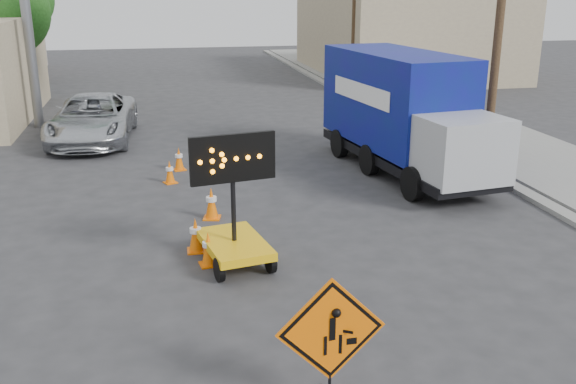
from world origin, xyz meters
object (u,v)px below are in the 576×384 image
object	(u,v)px
arrow_board	(234,235)
box_truck	(404,120)
construction_sign	(331,343)
pickup_truck	(93,119)

from	to	relation	value
arrow_board	box_truck	xyz separation A→B (m)	(5.64, 5.49, 0.95)
arrow_board	construction_sign	bearing A→B (deg)	-93.20
construction_sign	box_truck	size ratio (longest dim) A/B	0.25
box_truck	construction_sign	bearing A→B (deg)	-123.41
arrow_board	box_truck	world-z (taller)	box_truck
box_truck	pickup_truck	bearing A→B (deg)	139.80
pickup_truck	box_truck	bearing A→B (deg)	-28.98
construction_sign	box_truck	world-z (taller)	box_truck
construction_sign	pickup_truck	distance (m)	16.69
pickup_truck	box_truck	xyz separation A→B (m)	(9.11, -5.90, 0.75)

